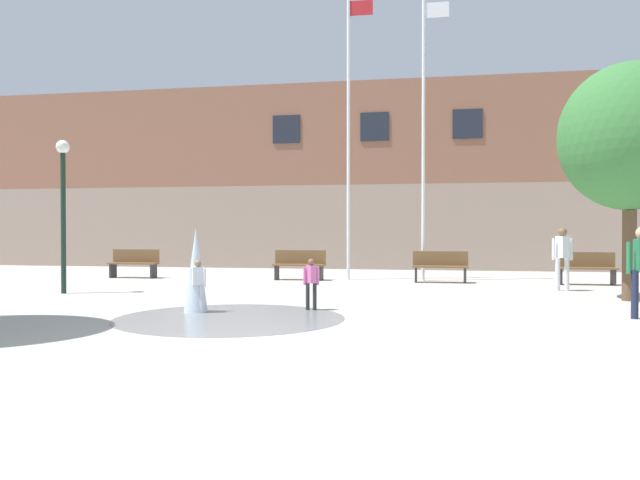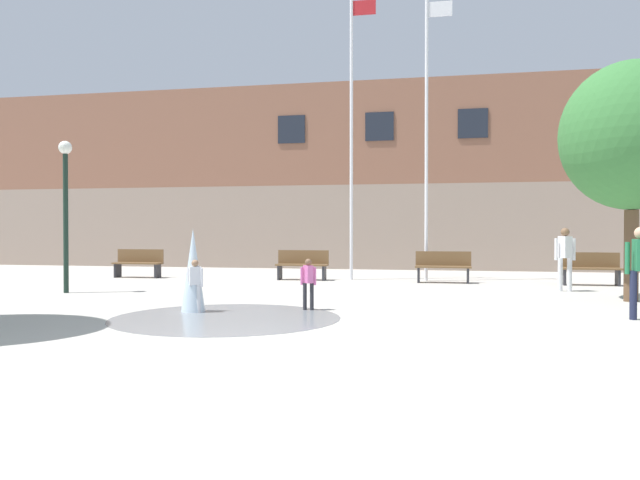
{
  "view_description": "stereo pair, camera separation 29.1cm",
  "coord_description": "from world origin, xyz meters",
  "px_view_note": "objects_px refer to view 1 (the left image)",
  "views": [
    {
      "loc": [
        2.3,
        -7.35,
        1.54
      ],
      "look_at": [
        -0.36,
        7.08,
        1.3
      ],
      "focal_mm": 35.0,
      "sensor_mm": 36.0,
      "label": 1
    },
    {
      "loc": [
        2.59,
        -7.29,
        1.54
      ],
      "look_at": [
        -0.36,
        7.08,
        1.3
      ],
      "focal_mm": 35.0,
      "sensor_mm": 36.0,
      "label": 2
    }
  ],
  "objects_px": {
    "adult_watching": "(562,254)",
    "child_with_pink_shirt": "(311,280)",
    "lamp_post_left_lane": "(63,193)",
    "flagpole_left": "(349,126)",
    "flagpole_right": "(424,127)",
    "street_tree_near_building": "(630,137)",
    "park_bench_under_left_flagpole": "(134,263)",
    "park_bench_far_right": "(586,268)",
    "park_bench_near_trashcan": "(440,266)",
    "child_running": "(198,282)",
    "park_bench_center": "(299,264)"
  },
  "relations": [
    {
      "from": "park_bench_under_left_flagpole",
      "to": "flagpole_left",
      "type": "height_order",
      "value": "flagpole_left"
    },
    {
      "from": "child_running",
      "to": "flagpole_right",
      "type": "bearing_deg",
      "value": 29.53
    },
    {
      "from": "flagpole_left",
      "to": "child_running",
      "type": "bearing_deg",
      "value": -101.7
    },
    {
      "from": "park_bench_under_left_flagpole",
      "to": "child_running",
      "type": "xyz_separation_m",
      "value": [
        5.2,
        -7.67,
        0.1
      ]
    },
    {
      "from": "park_bench_near_trashcan",
      "to": "adult_watching",
      "type": "bearing_deg",
      "value": -33.4
    },
    {
      "from": "adult_watching",
      "to": "street_tree_near_building",
      "type": "height_order",
      "value": "street_tree_near_building"
    },
    {
      "from": "street_tree_near_building",
      "to": "adult_watching",
      "type": "bearing_deg",
      "value": 115.79
    },
    {
      "from": "adult_watching",
      "to": "street_tree_near_building",
      "type": "distance_m",
      "value": 3.46
    },
    {
      "from": "flagpole_right",
      "to": "adult_watching",
      "type": "bearing_deg",
      "value": -36.48
    },
    {
      "from": "park_bench_under_left_flagpole",
      "to": "child_with_pink_shirt",
      "type": "xyz_separation_m",
      "value": [
        7.18,
        -6.89,
        0.1
      ]
    },
    {
      "from": "park_bench_far_right",
      "to": "flagpole_left",
      "type": "bearing_deg",
      "value": 174.85
    },
    {
      "from": "park_bench_far_right",
      "to": "child_running",
      "type": "xyz_separation_m",
      "value": [
        -8.48,
        -7.6,
        0.1
      ]
    },
    {
      "from": "child_with_pink_shirt",
      "to": "child_running",
      "type": "bearing_deg",
      "value": 73.06
    },
    {
      "from": "adult_watching",
      "to": "lamp_post_left_lane",
      "type": "relative_size",
      "value": 0.43
    },
    {
      "from": "child_running",
      "to": "flagpole_right",
      "type": "height_order",
      "value": "flagpole_right"
    },
    {
      "from": "child_running",
      "to": "flagpole_left",
      "type": "height_order",
      "value": "flagpole_left"
    },
    {
      "from": "park_bench_far_right",
      "to": "child_with_pink_shirt",
      "type": "xyz_separation_m",
      "value": [
        -6.5,
        -6.81,
        0.1
      ]
    },
    {
      "from": "adult_watching",
      "to": "flagpole_right",
      "type": "xyz_separation_m",
      "value": [
        -3.49,
        2.58,
        3.7
      ]
    },
    {
      "from": "adult_watching",
      "to": "lamp_post_left_lane",
      "type": "bearing_deg",
      "value": 81.35
    },
    {
      "from": "park_bench_under_left_flagpole",
      "to": "park_bench_near_trashcan",
      "type": "height_order",
      "value": "same"
    },
    {
      "from": "child_with_pink_shirt",
      "to": "lamp_post_left_lane",
      "type": "height_order",
      "value": "lamp_post_left_lane"
    },
    {
      "from": "flagpole_left",
      "to": "flagpole_right",
      "type": "distance_m",
      "value": 2.29
    },
    {
      "from": "park_bench_near_trashcan",
      "to": "adult_watching",
      "type": "relative_size",
      "value": 1.01
    },
    {
      "from": "park_bench_under_left_flagpole",
      "to": "park_bench_near_trashcan",
      "type": "bearing_deg",
      "value": -0.38
    },
    {
      "from": "park_bench_center",
      "to": "flagpole_right",
      "type": "distance_m",
      "value": 5.63
    },
    {
      "from": "flagpole_left",
      "to": "child_with_pink_shirt",
      "type": "bearing_deg",
      "value": -87.84
    },
    {
      "from": "lamp_post_left_lane",
      "to": "adult_watching",
      "type": "bearing_deg",
      "value": 13.3
    },
    {
      "from": "adult_watching",
      "to": "child_running",
      "type": "distance_m",
      "value": 9.36
    },
    {
      "from": "child_with_pink_shirt",
      "to": "park_bench_under_left_flagpole",
      "type": "bearing_deg",
      "value": 7.64
    },
    {
      "from": "park_bench_under_left_flagpole",
      "to": "flagpole_right",
      "type": "height_order",
      "value": "flagpole_right"
    },
    {
      "from": "adult_watching",
      "to": "lamp_post_left_lane",
      "type": "height_order",
      "value": "lamp_post_left_lane"
    },
    {
      "from": "flagpole_right",
      "to": "lamp_post_left_lane",
      "type": "distance_m",
      "value": 10.33
    },
    {
      "from": "adult_watching",
      "to": "child_with_pink_shirt",
      "type": "height_order",
      "value": "adult_watching"
    },
    {
      "from": "street_tree_near_building",
      "to": "flagpole_right",
      "type": "bearing_deg",
      "value": 134.07
    },
    {
      "from": "park_bench_far_right",
      "to": "flagpole_left",
      "type": "relative_size",
      "value": 0.18
    },
    {
      "from": "park_bench_near_trashcan",
      "to": "flagpole_left",
      "type": "bearing_deg",
      "value": 167.81
    },
    {
      "from": "adult_watching",
      "to": "child_with_pink_shirt",
      "type": "bearing_deg",
      "value": 109.49
    },
    {
      "from": "park_bench_far_right",
      "to": "adult_watching",
      "type": "distance_m",
      "value": 2.26
    },
    {
      "from": "child_running",
      "to": "flagpole_left",
      "type": "relative_size",
      "value": 0.11
    },
    {
      "from": "park_bench_far_right",
      "to": "park_bench_near_trashcan",
      "type": "bearing_deg",
      "value": 179.81
    },
    {
      "from": "flagpole_left",
      "to": "lamp_post_left_lane",
      "type": "height_order",
      "value": "flagpole_left"
    },
    {
      "from": "park_bench_under_left_flagpole",
      "to": "flagpole_right",
      "type": "bearing_deg",
      "value": 3.32
    },
    {
      "from": "park_bench_far_right",
      "to": "child_running",
      "type": "height_order",
      "value": "child_running"
    },
    {
      "from": "park_bench_near_trashcan",
      "to": "child_with_pink_shirt",
      "type": "bearing_deg",
      "value": -110.03
    },
    {
      "from": "park_bench_under_left_flagpole",
      "to": "lamp_post_left_lane",
      "type": "relative_size",
      "value": 0.43
    },
    {
      "from": "flagpole_left",
      "to": "park_bench_far_right",
      "type": "bearing_deg",
      "value": -5.15
    },
    {
      "from": "park_bench_under_left_flagpole",
      "to": "park_bench_far_right",
      "type": "distance_m",
      "value": 13.67
    },
    {
      "from": "flagpole_left",
      "to": "flagpole_right",
      "type": "height_order",
      "value": "flagpole_left"
    },
    {
      "from": "flagpole_right",
      "to": "street_tree_near_building",
      "type": "relative_size",
      "value": 1.7
    },
    {
      "from": "park_bench_near_trashcan",
      "to": "street_tree_near_building",
      "type": "xyz_separation_m",
      "value": [
        3.99,
        -4.02,
        3.07
      ]
    }
  ]
}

